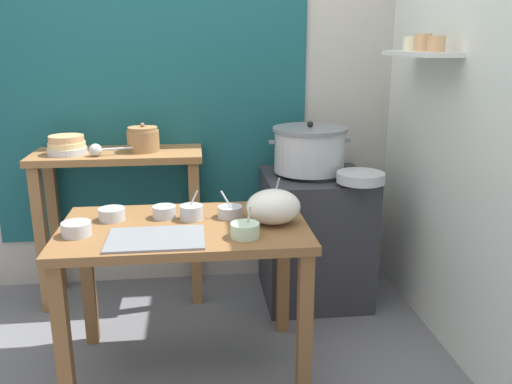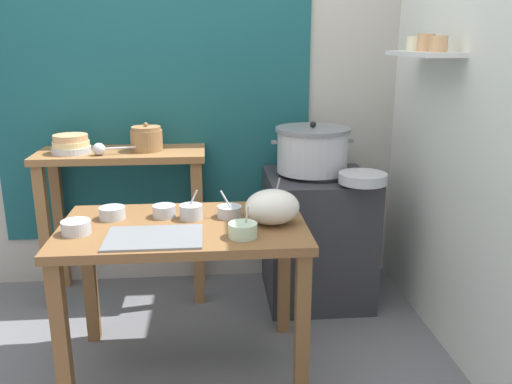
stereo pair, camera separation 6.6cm
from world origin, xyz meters
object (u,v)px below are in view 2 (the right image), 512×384
(bowl_stack_enamel, at_px, (71,144))
(wide_pan, at_px, (363,178))
(back_shelf_table, at_px, (124,188))
(prep_bowl_4, at_px, (164,211))
(steamer_pot, at_px, (312,150))
(prep_bowl_0, at_px, (191,211))
(plastic_bag, at_px, (272,207))
(prep_bowl_1, at_px, (230,211))
(serving_tray, at_px, (154,238))
(clay_pot, at_px, (147,139))
(prep_bowl_2, at_px, (274,200))
(prep_bowl_5, at_px, (76,227))
(prep_bowl_6, at_px, (243,229))
(prep_table, at_px, (184,247))
(stove_block, at_px, (317,237))
(ladle, at_px, (101,149))
(prep_bowl_3, at_px, (112,212))

(bowl_stack_enamel, xyz_separation_m, wide_pan, (1.59, -0.35, -0.14))
(back_shelf_table, height_order, prep_bowl_4, back_shelf_table)
(steamer_pot, height_order, prep_bowl_0, steamer_pot)
(plastic_bag, distance_m, prep_bowl_1, 0.23)
(prep_bowl_1, bearing_deg, serving_tray, -141.55)
(back_shelf_table, bearing_deg, clay_pot, 0.00)
(bowl_stack_enamel, height_order, prep_bowl_2, bowl_stack_enamel)
(back_shelf_table, relative_size, plastic_bag, 3.93)
(prep_bowl_0, bearing_deg, prep_bowl_1, 4.93)
(prep_bowl_5, xyz_separation_m, prep_bowl_6, (0.70, -0.10, 0.00))
(prep_table, bearing_deg, stove_block, 41.70)
(prep_table, bearing_deg, prep_bowl_4, 128.64)
(ladle, relative_size, prep_bowl_6, 2.08)
(clay_pot, distance_m, prep_bowl_2, 0.91)
(prep_table, xyz_separation_m, steamer_pot, (0.71, 0.69, 0.30))
(ladle, height_order, wide_pan, ladle)
(prep_table, relative_size, prep_bowl_5, 8.86)
(serving_tray, bearing_deg, prep_bowl_0, 58.82)
(wide_pan, bearing_deg, prep_bowl_5, -160.35)
(prep_table, relative_size, clay_pot, 6.03)
(clay_pot, distance_m, prep_bowl_6, 1.12)
(steamer_pot, distance_m, plastic_bag, 0.80)
(clay_pot, xyz_separation_m, prep_bowl_4, (0.14, -0.69, -0.22))
(prep_table, xyz_separation_m, wide_pan, (0.94, 0.41, 0.20))
(bowl_stack_enamel, xyz_separation_m, prep_bowl_4, (0.56, -0.65, -0.20))
(prep_table, height_order, prep_bowl_1, prep_bowl_1)
(bowl_stack_enamel, relative_size, ladle, 0.73)
(ladle, relative_size, prep_bowl_1, 2.27)
(prep_bowl_0, height_order, prep_bowl_4, prep_bowl_0)
(wide_pan, relative_size, prep_bowl_5, 2.08)
(steamer_pot, xyz_separation_m, bowl_stack_enamel, (-1.37, 0.08, 0.04))
(wide_pan, height_order, prep_bowl_2, prep_bowl_2)
(prep_bowl_4, bearing_deg, serving_tray, -94.26)
(stove_block, xyz_separation_m, bowl_stack_enamel, (-1.41, 0.10, 0.57))
(prep_table, xyz_separation_m, prep_bowl_6, (0.26, -0.18, 0.14))
(prep_bowl_3, relative_size, prep_bowl_4, 1.11)
(back_shelf_table, distance_m, ladle, 0.29)
(serving_tray, distance_m, prep_bowl_6, 0.37)
(ladle, xyz_separation_m, prep_bowl_0, (0.51, -0.62, -0.18))
(wide_pan, bearing_deg, serving_tray, -150.91)
(wide_pan, relative_size, prep_bowl_6, 1.81)
(bowl_stack_enamel, distance_m, prep_bowl_0, 1.00)
(prep_bowl_4, bearing_deg, ladle, 123.31)
(bowl_stack_enamel, distance_m, prep_bowl_6, 1.33)
(plastic_bag, bearing_deg, back_shelf_table, 133.14)
(plastic_bag, bearing_deg, prep_bowl_3, 168.92)
(prep_bowl_0, distance_m, prep_bowl_4, 0.13)
(clay_pot, relative_size, wide_pan, 0.71)
(stove_block, bearing_deg, prep_bowl_6, -120.24)
(prep_bowl_2, distance_m, prep_bowl_3, 0.77)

